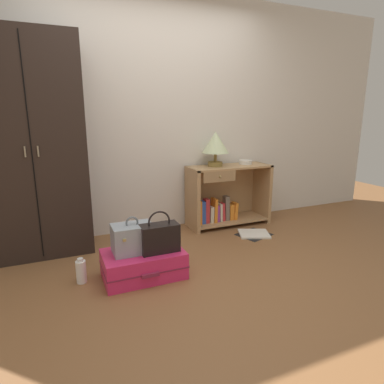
% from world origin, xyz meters
% --- Properties ---
extents(ground_plane, '(9.00, 9.00, 0.00)m').
position_xyz_m(ground_plane, '(0.00, 0.00, 0.00)').
color(ground_plane, brown).
extents(back_wall, '(6.40, 0.10, 2.60)m').
position_xyz_m(back_wall, '(0.00, 1.50, 1.30)').
color(back_wall, silver).
rests_on(back_wall, ground_plane).
extents(wardrobe, '(0.91, 0.47, 2.01)m').
position_xyz_m(wardrobe, '(-1.22, 1.20, 1.01)').
color(wardrobe, black).
rests_on(wardrobe, ground_plane).
extents(bookshelf, '(0.99, 0.39, 0.72)m').
position_xyz_m(bookshelf, '(0.80, 1.25, 0.35)').
color(bookshelf, tan).
rests_on(bookshelf, ground_plane).
extents(table_lamp, '(0.31, 0.31, 0.40)m').
position_xyz_m(table_lamp, '(0.67, 1.27, 0.98)').
color(table_lamp, olive).
rests_on(table_lamp, bookshelf).
extents(bowl, '(0.16, 0.16, 0.05)m').
position_xyz_m(bowl, '(1.08, 1.27, 0.74)').
color(bowl, silver).
rests_on(bowl, bookshelf).
extents(suitcase_large, '(0.66, 0.43, 0.22)m').
position_xyz_m(suitcase_large, '(-0.45, 0.34, 0.11)').
color(suitcase_large, '#DB2860').
rests_on(suitcase_large, ground_plane).
extents(train_case, '(0.32, 0.23, 0.30)m').
position_xyz_m(train_case, '(-0.53, 0.37, 0.34)').
color(train_case, '#8E99A3').
rests_on(train_case, suitcase_large).
extents(handbag, '(0.31, 0.15, 0.34)m').
position_xyz_m(handbag, '(-0.32, 0.30, 0.34)').
color(handbag, black).
rests_on(handbag, suitcase_large).
extents(bottle, '(0.08, 0.08, 0.21)m').
position_xyz_m(bottle, '(-0.94, 0.44, 0.10)').
color(bottle, white).
rests_on(bottle, ground_plane).
extents(open_book_on_floor, '(0.42, 0.39, 0.02)m').
position_xyz_m(open_book_on_floor, '(0.93, 0.79, 0.01)').
color(open_book_on_floor, white).
rests_on(open_book_on_floor, ground_plane).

